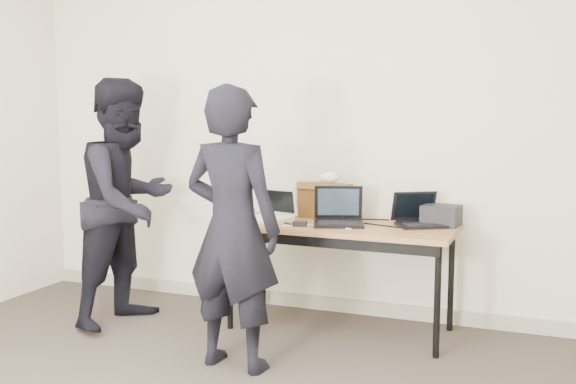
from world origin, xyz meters
The scene contains 13 objects.
room centered at (0.00, 0.00, 1.35)m, with size 4.60×4.60×2.80m.
desk centered at (0.37, 1.85, 0.66)m, with size 1.52×0.69×0.72m.
laptop_beige centered at (-0.10, 1.82, 0.76)m, with size 0.32×0.32×0.21m.
laptop_center centered at (0.36, 1.85, 0.78)m, with size 0.40×0.39×0.25m.
laptop_right centered at (0.87, 1.98, 0.77)m, with size 0.40×0.39×0.22m.
leather_satchel centered at (0.19, 2.07, 0.85)m, with size 0.38×0.23×0.25m.
tissue centered at (0.22, 2.08, 1.00)m, with size 0.13×0.10×0.08m, color white.
equipment_box centered at (1.00, 2.04, 0.79)m, with size 0.23×0.20×0.13m, color black.
power_brick centered at (0.15, 1.68, 0.74)m, with size 0.09×0.05×0.03m, color black.
cables centered at (0.42, 1.85, 0.72)m, with size 1.14×0.49×0.01m.
person_typist centered at (-0.01, 1.02, 0.80)m, with size 0.59×0.38×1.61m, color black.
person_observer centered at (-1.04, 1.50, 0.84)m, with size 0.82×0.64×1.68m, color black.
baseboard centered at (0.00, 2.23, 0.05)m, with size 4.50×0.03×0.10m, color #A39D87.
Camera 1 is at (1.56, -2.17, 1.43)m, focal length 40.00 mm.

